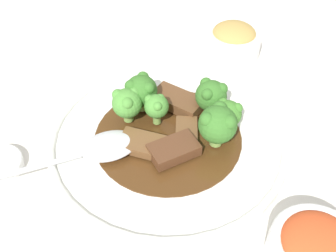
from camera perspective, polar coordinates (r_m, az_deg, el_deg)
The scene contains 15 objects.
ground_plane at distance 0.53m, azimuth -0.00°, elevation -2.63°, with size 4.00×4.00×0.00m, color silver.
main_plate at distance 0.52m, azimuth -0.00°, elevation -1.88°, with size 0.31×0.31×0.02m.
beef_strip_0 at distance 0.55m, azimuth 1.37°, elevation 3.69°, with size 0.07×0.08×0.02m.
beef_strip_1 at distance 0.51m, azimuth 2.70°, elevation -0.98°, with size 0.05×0.06×0.01m.
beef_strip_2 at distance 0.48m, azimuth 0.84°, elevation -3.45°, with size 0.06×0.04×0.02m.
beef_strip_3 at distance 0.49m, azimuth -3.42°, elevation -2.68°, with size 0.07×0.07×0.01m.
broccoli_floret_0 at distance 0.48m, azimuth 7.24°, elevation 0.33°, with size 0.05×0.05×0.06m.
broccoli_floret_1 at distance 0.50m, azimuth 8.64°, elevation 1.79°, with size 0.04×0.04×0.04m.
broccoli_floret_2 at distance 0.51m, azimuth -1.68°, elevation 2.89°, with size 0.03×0.03×0.04m.
broccoli_floret_3 at distance 0.53m, azimuth -3.91°, elevation 5.19°, with size 0.04×0.04×0.05m.
broccoli_floret_4 at distance 0.52m, azimuth 6.28°, elevation 4.48°, with size 0.04×0.04×0.05m.
broccoli_floret_5 at distance 0.51m, azimuth -5.96°, elevation 3.36°, with size 0.04×0.04×0.05m.
serving_spoon at distance 0.49m, azimuth -10.53°, elevation -3.49°, with size 0.25×0.05×0.01m.
side_bowl_kimchi at distance 0.43m, azimuth 20.54°, elevation -16.69°, with size 0.09×0.09×0.06m.
side_bowl_appetizer at distance 0.67m, azimuth 9.43°, elevation 12.05°, with size 0.09×0.09×0.06m.
Camera 1 is at (0.12, 0.33, 0.39)m, focal length 42.00 mm.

